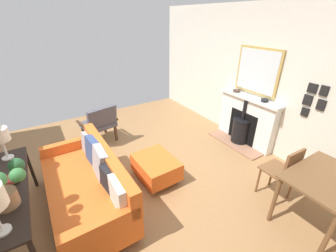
{
  "coord_description": "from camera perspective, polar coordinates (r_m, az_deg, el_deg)",
  "views": [
    {
      "loc": [
        1.06,
        2.74,
        2.43
      ],
      "look_at": [
        -0.59,
        0.07,
        0.82
      ],
      "focal_mm": 22.99,
      "sensor_mm": 36.0,
      "label": 1
    }
  ],
  "objects": [
    {
      "name": "dining_table",
      "position": [
        3.25,
        36.31,
        -12.45
      ],
      "size": [
        0.98,
        0.71,
        0.75
      ],
      "color": "brown",
      "rests_on": "ground"
    },
    {
      "name": "fireplace",
      "position": [
        4.76,
        19.62,
        0.82
      ],
      "size": [
        0.54,
        1.37,
        1.02
      ],
      "color": "#93664C",
      "rests_on": "ground"
    },
    {
      "name": "mirror_over_mantel",
      "position": [
        4.51,
        22.61,
        13.29
      ],
      "size": [
        0.04,
        0.92,
        0.86
      ],
      "color": "tan"
    },
    {
      "name": "mantel_bowl_near",
      "position": [
        4.76,
        17.68,
        8.92
      ],
      "size": [
        0.14,
        0.14,
        0.05
      ],
      "color": "#47382D",
      "rests_on": "fireplace"
    },
    {
      "name": "dining_chair_near_fireplace",
      "position": [
        3.45,
        28.46,
        -10.21
      ],
      "size": [
        0.41,
        0.41,
        0.88
      ],
      "color": "brown",
      "rests_on": "ground"
    },
    {
      "name": "ottoman",
      "position": [
        3.58,
        -3.18,
        -10.68
      ],
      "size": [
        0.6,
        0.76,
        0.38
      ],
      "color": "#B2B2B7",
      "rests_on": "ground"
    },
    {
      "name": "wall_left",
      "position": [
        4.71,
        21.27,
        11.91
      ],
      "size": [
        0.12,
        5.99,
        2.67
      ],
      "primitive_type": "cube",
      "color": "silver",
      "rests_on": "ground"
    },
    {
      "name": "mantel_bowl_far",
      "position": [
        4.37,
        24.23,
        6.23
      ],
      "size": [
        0.14,
        0.14,
        0.05
      ],
      "color": "black",
      "rests_on": "fireplace"
    },
    {
      "name": "console_table",
      "position": [
        3.13,
        -36.62,
        -13.95
      ],
      "size": [
        0.42,
        1.74,
        0.72
      ],
      "color": "black",
      "rests_on": "ground"
    },
    {
      "name": "book_stack",
      "position": [
        3.14,
        -37.0,
        -11.54
      ],
      "size": [
        0.27,
        0.19,
        0.05
      ],
      "color": "#4C7056",
      "rests_on": "console_table"
    },
    {
      "name": "photo_gallery_row",
      "position": [
        4.06,
        34.2,
        5.92
      ],
      "size": [
        0.02,
        0.33,
        0.55
      ],
      "color": "black"
    },
    {
      "name": "armchair_accent",
      "position": [
        4.65,
        -17.66,
        1.01
      ],
      "size": [
        0.78,
        0.72,
        0.85
      ],
      "color": "#4C3321",
      "rests_on": "ground"
    },
    {
      "name": "ground_plane",
      "position": [
        3.82,
        -8.39,
        -12.82
      ],
      "size": [
        5.21,
        5.99,
        0.01
      ],
      "primitive_type": "cube",
      "color": "olive"
    },
    {
      "name": "sofa",
      "position": [
        3.26,
        -20.27,
        -14.31
      ],
      "size": [
        0.9,
        1.92,
        0.84
      ],
      "color": "#B2B2B7",
      "rests_on": "ground"
    }
  ]
}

